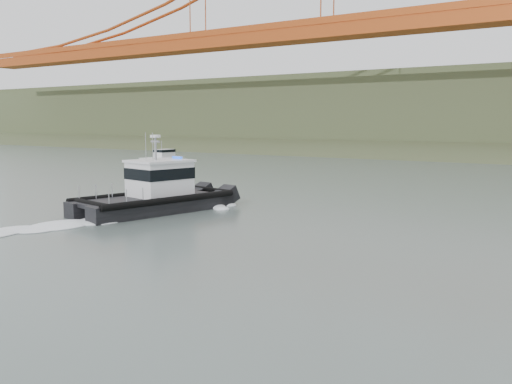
# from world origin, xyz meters

# --- Properties ---
(ground) EXTENTS (400.00, 400.00, 0.00)m
(ground) POSITION_xyz_m (0.00, 0.00, 0.00)
(ground) COLOR slate
(ground) RESTS_ON ground
(patrol_boat) EXTENTS (6.18, 12.06, 5.58)m
(patrol_boat) POSITION_xyz_m (-9.78, 10.15, 1.40)
(patrol_boat) COLOR black
(patrol_boat) RESTS_ON ground
(motorboat) EXTENTS (2.52, 6.75, 3.66)m
(motorboat) POSITION_xyz_m (-38.87, 41.45, 0.91)
(motorboat) COLOR silver
(motorboat) RESTS_ON ground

